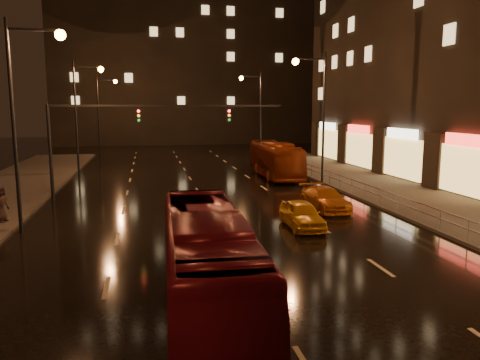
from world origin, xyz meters
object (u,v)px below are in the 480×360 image
at_px(bus_red, 207,259).
at_px(taxi_near, 302,214).
at_px(bus_curb, 275,159).
at_px(pedestrian_c, 0,204).
at_px(taxi_far, 325,199).

relative_size(bus_red, taxi_near, 2.62).
bearing_deg(bus_curb, bus_red, -107.63).
bearing_deg(bus_red, bus_curb, 72.19).
xyz_separation_m(bus_red, bus_curb, (9.21, 25.56, 0.06)).
height_order(bus_red, pedestrian_c, bus_red).
bearing_deg(pedestrian_c, taxi_near, -81.71).
xyz_separation_m(bus_red, taxi_far, (8.56, 12.06, -0.79)).
relative_size(bus_curb, pedestrian_c, 5.77).
bearing_deg(taxi_near, taxi_far, 55.65).
bearing_deg(taxi_near, bus_red, -123.67).
distance_m(bus_red, pedestrian_c, 15.02).
bearing_deg(taxi_near, bus_curb, 80.47).
xyz_separation_m(bus_red, pedestrian_c, (-9.16, 11.90, -0.36)).
relative_size(bus_red, pedestrian_c, 5.54).
xyz_separation_m(bus_red, taxi_near, (5.84, 8.29, -0.77)).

